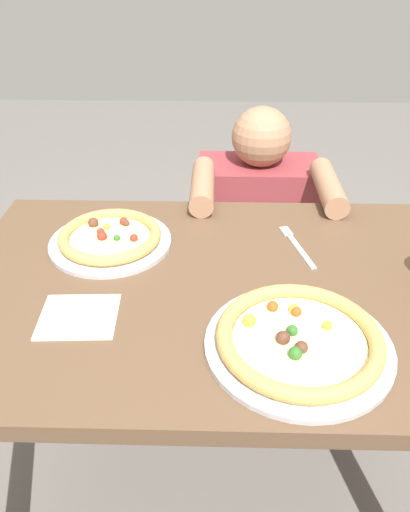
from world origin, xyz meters
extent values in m
plane|color=#66605B|center=(0.00, 0.00, 0.00)|extent=(8.00, 8.00, 0.00)
cube|color=brown|center=(0.00, 0.00, 0.73)|extent=(1.20, 0.81, 0.04)
cylinder|color=#443122|center=(-0.52, 0.32, 0.35)|extent=(0.07, 0.07, 0.71)
cylinder|color=#443122|center=(0.52, 0.32, 0.35)|extent=(0.07, 0.07, 0.71)
cylinder|color=#B7B7BC|center=(0.16, -0.21, 0.76)|extent=(0.36, 0.36, 0.01)
cylinder|color=beige|center=(0.16, -0.21, 0.77)|extent=(0.26, 0.26, 0.01)
torus|color=tan|center=(0.16, -0.21, 0.78)|extent=(0.32, 0.32, 0.03)
sphere|color=brown|center=(0.13, -0.21, 0.78)|extent=(0.03, 0.03, 0.03)
sphere|color=gold|center=(0.07, -0.16, 0.78)|extent=(0.03, 0.03, 0.03)
sphere|color=#BF4C19|center=(0.16, -0.13, 0.78)|extent=(0.02, 0.02, 0.02)
sphere|color=#2D6623|center=(0.15, -0.19, 0.78)|extent=(0.02, 0.02, 0.02)
sphere|color=gold|center=(0.22, -0.17, 0.78)|extent=(0.02, 0.02, 0.02)
sphere|color=#BF4C19|center=(0.12, -0.12, 0.78)|extent=(0.02, 0.02, 0.02)
sphere|color=brown|center=(0.16, -0.24, 0.78)|extent=(0.02, 0.02, 0.02)
sphere|color=#2D6623|center=(0.15, -0.25, 0.78)|extent=(0.03, 0.03, 0.03)
sphere|color=gold|center=(0.16, -0.12, 0.78)|extent=(0.02, 0.02, 0.02)
cylinder|color=#B7B7BC|center=(-0.27, 0.16, 0.76)|extent=(0.31, 0.31, 0.01)
cylinder|color=#EFD68C|center=(-0.27, 0.16, 0.77)|extent=(0.20, 0.20, 0.01)
torus|color=tan|center=(-0.27, 0.16, 0.78)|extent=(0.26, 0.26, 0.03)
sphere|color=maroon|center=(-0.25, 0.23, 0.78)|extent=(0.02, 0.02, 0.02)
sphere|color=gold|center=(-0.29, 0.20, 0.78)|extent=(0.02, 0.02, 0.02)
sphere|color=maroon|center=(-0.29, 0.15, 0.78)|extent=(0.03, 0.03, 0.03)
sphere|color=#2D6623|center=(-0.25, 0.15, 0.78)|extent=(0.02, 0.02, 0.02)
sphere|color=maroon|center=(-0.30, 0.17, 0.78)|extent=(0.02, 0.02, 0.02)
sphere|color=brown|center=(-0.24, 0.22, 0.78)|extent=(0.02, 0.02, 0.02)
sphere|color=maroon|center=(-0.21, 0.15, 0.78)|extent=(0.02, 0.02, 0.02)
sphere|color=brown|center=(-0.32, 0.22, 0.78)|extent=(0.03, 0.03, 0.03)
cube|color=white|center=(-0.28, -0.13, 0.75)|extent=(0.17, 0.15, 0.00)
cube|color=silver|center=(0.21, 0.14, 0.75)|extent=(0.06, 0.16, 0.00)
cube|color=silver|center=(0.19, 0.23, 0.75)|extent=(0.03, 0.05, 0.00)
cylinder|color=#333847|center=(0.14, 0.67, 0.23)|extent=(0.33, 0.33, 0.45)
cube|color=maroon|center=(0.14, 0.67, 0.60)|extent=(0.42, 0.22, 0.31)
sphere|color=#A37556|center=(0.14, 0.67, 0.85)|extent=(0.20, 0.20, 0.20)
cylinder|color=#A37556|center=(-0.04, 0.44, 0.79)|extent=(0.07, 0.28, 0.07)
cylinder|color=#A37556|center=(0.33, 0.44, 0.79)|extent=(0.07, 0.28, 0.07)
camera|label=1|loc=(0.00, -0.92, 1.43)|focal=35.11mm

